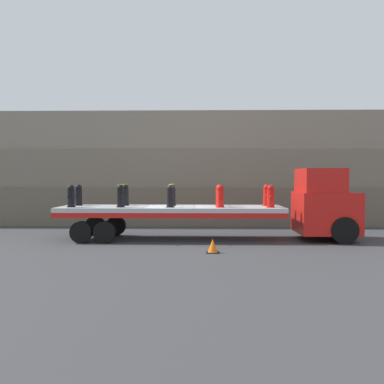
{
  "coord_description": "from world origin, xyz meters",
  "views": [
    {
      "loc": [
        1.28,
        -17.97,
        2.6
      ],
      "look_at": [
        0.88,
        0.0,
        2.0
      ],
      "focal_mm": 40.0,
      "sensor_mm": 36.0,
      "label": 1
    }
  ],
  "objects_px": {
    "flatbed_trailer": "(159,212)",
    "fire_hydrant_black_near_2": "(170,196)",
    "fire_hydrant_red_far_4": "(267,195)",
    "fire_hydrant_red_near_4": "(271,196)",
    "fire_hydrant_red_near_3": "(220,196)",
    "traffic_cone": "(213,246)",
    "fire_hydrant_black_near_0": "(71,196)",
    "fire_hydrant_red_far_3": "(219,195)",
    "fire_hydrant_black_far_2": "(172,195)",
    "fire_hydrant_black_far_1": "(125,195)",
    "truck_cab": "(326,205)",
    "fire_hydrant_black_far_0": "(79,195)",
    "fire_hydrant_black_near_1": "(121,196)"
  },
  "relations": [
    {
      "from": "flatbed_trailer",
      "to": "fire_hydrant_black_near_2",
      "type": "xyz_separation_m",
      "value": [
        0.52,
        -0.54,
        0.7
      ]
    },
    {
      "from": "fire_hydrant_red_near_3",
      "to": "fire_hydrant_red_far_4",
      "type": "height_order",
      "value": "same"
    },
    {
      "from": "fire_hydrant_black_near_1",
      "to": "traffic_cone",
      "type": "relative_size",
      "value": 1.94
    },
    {
      "from": "fire_hydrant_black_far_2",
      "to": "fire_hydrant_red_far_3",
      "type": "bearing_deg",
      "value": 0.0
    },
    {
      "from": "fire_hydrant_black_near_0",
      "to": "fire_hydrant_black_far_0",
      "type": "height_order",
      "value": "same"
    },
    {
      "from": "fire_hydrant_black_near_1",
      "to": "fire_hydrant_black_near_2",
      "type": "distance_m",
      "value": 2.05
    },
    {
      "from": "flatbed_trailer",
      "to": "fire_hydrant_black_far_1",
      "type": "height_order",
      "value": "fire_hydrant_black_far_1"
    },
    {
      "from": "fire_hydrant_black_far_0",
      "to": "fire_hydrant_black_far_2",
      "type": "relative_size",
      "value": 1.0
    },
    {
      "from": "fire_hydrant_black_far_0",
      "to": "fire_hydrant_red_near_3",
      "type": "bearing_deg",
      "value": -9.94
    },
    {
      "from": "fire_hydrant_red_near_4",
      "to": "traffic_cone",
      "type": "bearing_deg",
      "value": -132.05
    },
    {
      "from": "fire_hydrant_black_far_1",
      "to": "fire_hydrant_black_near_2",
      "type": "xyz_separation_m",
      "value": [
        2.05,
        -1.08,
        0.0
      ]
    },
    {
      "from": "fire_hydrant_black_far_0",
      "to": "fire_hydrant_black_near_1",
      "type": "distance_m",
      "value": 2.31
    },
    {
      "from": "truck_cab",
      "to": "fire_hydrant_red_near_3",
      "type": "relative_size",
      "value": 3.22
    },
    {
      "from": "fire_hydrant_black_far_2",
      "to": "traffic_cone",
      "type": "bearing_deg",
      "value": -66.04
    },
    {
      "from": "fire_hydrant_red_near_3",
      "to": "traffic_cone",
      "type": "xyz_separation_m",
      "value": [
        -0.38,
        -2.68,
        -1.61
      ]
    },
    {
      "from": "fire_hydrant_black_far_0",
      "to": "fire_hydrant_black_near_1",
      "type": "height_order",
      "value": "same"
    },
    {
      "from": "fire_hydrant_black_near_1",
      "to": "fire_hydrant_red_near_3",
      "type": "relative_size",
      "value": 1.0
    },
    {
      "from": "fire_hydrant_black_far_2",
      "to": "fire_hydrant_red_far_4",
      "type": "bearing_deg",
      "value": 0.0
    },
    {
      "from": "truck_cab",
      "to": "fire_hydrant_red_far_3",
      "type": "relative_size",
      "value": 3.22
    },
    {
      "from": "fire_hydrant_black_near_2",
      "to": "fire_hydrant_red_near_4",
      "type": "relative_size",
      "value": 1.0
    },
    {
      "from": "fire_hydrant_black_near_2",
      "to": "truck_cab",
      "type": "bearing_deg",
      "value": 4.72
    },
    {
      "from": "fire_hydrant_red_far_3",
      "to": "fire_hydrant_red_near_4",
      "type": "distance_m",
      "value": 2.31
    },
    {
      "from": "fire_hydrant_black_near_1",
      "to": "fire_hydrant_red_near_4",
      "type": "distance_m",
      "value": 6.14
    },
    {
      "from": "fire_hydrant_black_far_2",
      "to": "fire_hydrant_red_near_4",
      "type": "bearing_deg",
      "value": -14.73
    },
    {
      "from": "fire_hydrant_black_far_0",
      "to": "fire_hydrant_red_near_3",
      "type": "xyz_separation_m",
      "value": [
        6.14,
        -1.08,
        0.0
      ]
    },
    {
      "from": "fire_hydrant_black_far_2",
      "to": "fire_hydrant_red_far_3",
      "type": "xyz_separation_m",
      "value": [
        2.05,
        0.0,
        0.0
      ]
    },
    {
      "from": "fire_hydrant_black_near_0",
      "to": "fire_hydrant_red_far_4",
      "type": "xyz_separation_m",
      "value": [
        8.18,
        1.08,
        0.0
      ]
    },
    {
      "from": "fire_hydrant_black_near_1",
      "to": "fire_hydrant_red_far_3",
      "type": "relative_size",
      "value": 1.0
    },
    {
      "from": "flatbed_trailer",
      "to": "fire_hydrant_red_far_3",
      "type": "relative_size",
      "value": 10.13
    },
    {
      "from": "fire_hydrant_black_far_0",
      "to": "fire_hydrant_red_far_4",
      "type": "relative_size",
      "value": 1.0
    },
    {
      "from": "flatbed_trailer",
      "to": "fire_hydrant_black_near_0",
      "type": "xyz_separation_m",
      "value": [
        -3.57,
        -0.54,
        0.7
      ]
    },
    {
      "from": "flatbed_trailer",
      "to": "fire_hydrant_red_far_3",
      "type": "bearing_deg",
      "value": 11.85
    },
    {
      "from": "fire_hydrant_red_far_4",
      "to": "fire_hydrant_red_near_4",
      "type": "bearing_deg",
      "value": -90.0
    },
    {
      "from": "fire_hydrant_black_near_2",
      "to": "fire_hydrant_red_near_3",
      "type": "distance_m",
      "value": 2.05
    },
    {
      "from": "flatbed_trailer",
      "to": "fire_hydrant_black_far_1",
      "type": "distance_m",
      "value": 1.76
    },
    {
      "from": "fire_hydrant_red_far_3",
      "to": "fire_hydrant_red_far_4",
      "type": "bearing_deg",
      "value": 0.0
    },
    {
      "from": "fire_hydrant_red_far_3",
      "to": "fire_hydrant_red_near_3",
      "type": "bearing_deg",
      "value": -90.0
    },
    {
      "from": "fire_hydrant_red_far_4",
      "to": "traffic_cone",
      "type": "height_order",
      "value": "fire_hydrant_red_far_4"
    },
    {
      "from": "fire_hydrant_red_near_4",
      "to": "traffic_cone",
      "type": "xyz_separation_m",
      "value": [
        -2.42,
        -2.68,
        -1.61
      ]
    },
    {
      "from": "fire_hydrant_red_far_3",
      "to": "fire_hydrant_red_near_4",
      "type": "bearing_deg",
      "value": -27.74
    },
    {
      "from": "fire_hydrant_red_near_4",
      "to": "fire_hydrant_red_far_3",
      "type": "bearing_deg",
      "value": 152.26
    },
    {
      "from": "fire_hydrant_black_near_0",
      "to": "fire_hydrant_red_near_3",
      "type": "distance_m",
      "value": 6.14
    },
    {
      "from": "truck_cab",
      "to": "fire_hydrant_black_far_1",
      "type": "relative_size",
      "value": 3.22
    },
    {
      "from": "fire_hydrant_black_far_0",
      "to": "fire_hydrant_red_far_3",
      "type": "height_order",
      "value": "same"
    },
    {
      "from": "fire_hydrant_black_near_2",
      "to": "fire_hydrant_red_far_3",
      "type": "distance_m",
      "value": 2.31
    },
    {
      "from": "fire_hydrant_red_far_3",
      "to": "fire_hydrant_black_far_1",
      "type": "bearing_deg",
      "value": 180.0
    },
    {
      "from": "fire_hydrant_black_near_2",
      "to": "traffic_cone",
      "type": "distance_m",
      "value": 3.55
    },
    {
      "from": "fire_hydrant_black_far_2",
      "to": "fire_hydrant_red_near_3",
      "type": "bearing_deg",
      "value": -27.74
    },
    {
      "from": "fire_hydrant_black_near_1",
      "to": "fire_hydrant_red_far_4",
      "type": "xyz_separation_m",
      "value": [
        6.14,
        1.08,
        0.0
      ]
    },
    {
      "from": "fire_hydrant_black_near_1",
      "to": "fire_hydrant_red_near_4",
      "type": "relative_size",
      "value": 1.0
    }
  ]
}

